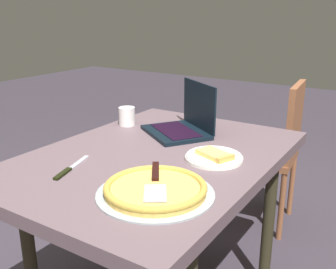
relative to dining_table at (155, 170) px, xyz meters
The scene contains 7 objects.
dining_table is the anchor object (origin of this frame).
laptop 0.34m from the dining_table, ahead, with size 0.39×0.40×0.24m.
pizza_plate 0.27m from the dining_table, 74.62° to the right, with size 0.23×0.23×0.04m.
pizza_tray 0.39m from the dining_table, 145.46° to the right, with size 0.39×0.39×0.04m.
table_knife 0.38m from the dining_table, 152.31° to the left, with size 0.24×0.09×0.01m.
drink_cup 0.47m from the dining_table, 53.46° to the left, with size 0.08×0.08×0.10m.
chair_near 1.06m from the dining_table, 10.95° to the right, with size 0.43×0.43×0.93m.
Camera 1 is at (-1.27, -0.88, 1.35)m, focal length 41.93 mm.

